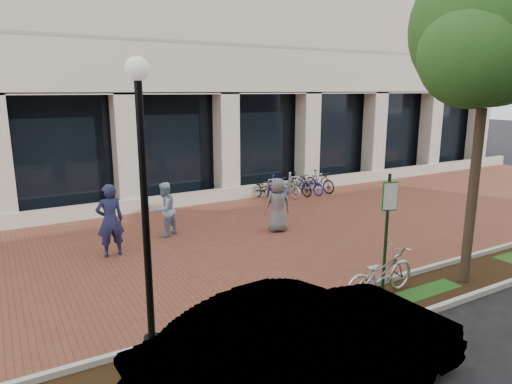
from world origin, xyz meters
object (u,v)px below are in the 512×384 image
pedestrian_mid (165,210)px  street_tree (490,39)px  pedestrian_right (278,205)px  pedestrian_left (110,220)px  lamppost (144,196)px  bollard (290,183)px  parking_sign (387,220)px  locked_bicycle (380,273)px  sedan_near_curb (309,351)px  bike_rack_cluster (293,185)px

pedestrian_mid → street_tree: bearing=94.3°
pedestrian_mid → pedestrian_right: bearing=126.4°
street_tree → pedestrian_left: 9.82m
lamppost → bollard: size_ratio=4.82×
street_tree → bollard: street_tree is taller
parking_sign → locked_bicycle: bearing=-140.4°
locked_bicycle → pedestrian_right: (0.65, 5.00, 0.31)m
locked_bicycle → street_tree: bearing=-104.1°
street_tree → bollard: size_ratio=7.21×
locked_bicycle → sedan_near_curb: (-3.33, -1.98, 0.27)m
locked_bicycle → pedestrian_mid: bearing=16.9°
street_tree → sedan_near_curb: (-5.67, -1.61, -4.54)m
street_tree → locked_bicycle: street_tree is taller
parking_sign → bike_rack_cluster: size_ratio=0.76×
pedestrian_right → bollard: (3.13, 3.94, -0.34)m
pedestrian_mid → bollard: bearing=170.9°
pedestrian_left → locked_bicycle: bearing=126.9°
parking_sign → pedestrian_left: parking_sign is taller
street_tree → parking_sign: bearing=168.1°
locked_bicycle → pedestrian_right: 5.05m
pedestrian_mid → bike_rack_cluster: pedestrian_mid is taller
locked_bicycle → pedestrian_mid: 6.77m
parking_sign → sedan_near_curb: size_ratio=0.54×
bollard → sedan_near_curb: 13.03m
lamppost → locked_bicycle: lamppost is taller
lamppost → pedestrian_right: 7.42m
pedestrian_left → pedestrian_right: pedestrian_left is taller
bike_rack_cluster → sedan_near_curb: size_ratio=0.71×
pedestrian_right → bollard: pedestrian_right is taller
street_tree → pedestrian_right: 7.21m
parking_sign → pedestrian_left: 7.00m
pedestrian_right → bollard: size_ratio=1.69×
pedestrian_right → bike_rack_cluster: bearing=-116.9°
locked_bicycle → bike_rack_cluster: (3.81, 8.75, -0.08)m
pedestrian_left → bike_rack_cluster: size_ratio=0.56×
bollard → bike_rack_cluster: bollard is taller
pedestrian_left → pedestrian_right: 5.00m
bike_rack_cluster → pedestrian_left: bearing=-161.0°
parking_sign → pedestrian_right: bearing=103.2°
parking_sign → bike_rack_cluster: parking_sign is taller
sedan_near_curb → bollard: bearing=-36.6°
locked_bicycle → pedestrian_left: (-4.34, 5.35, 0.45)m
street_tree → pedestrian_mid: 9.39m
lamppost → bike_rack_cluster: (8.63, 8.41, -2.24)m
parking_sign → street_tree: bearing=6.3°
pedestrian_left → pedestrian_right: (4.98, -0.35, -0.14)m
pedestrian_left → street_tree: bearing=137.3°
locked_bicycle → sedan_near_curb: bearing=115.4°
sedan_near_curb → lamppost: bearing=29.4°
locked_bicycle → pedestrian_left: size_ratio=1.03×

